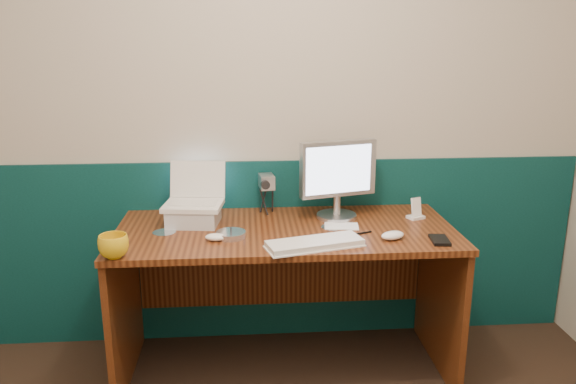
{
  "coord_description": "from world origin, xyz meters",
  "views": [
    {
      "loc": [
        -0.05,
        -1.13,
        1.62
      ],
      "look_at": [
        0.13,
        1.23,
        0.97
      ],
      "focal_mm": 35.0,
      "sensor_mm": 36.0,
      "label": 1
    }
  ],
  "objects": [
    {
      "name": "laptop",
      "position": [
        -0.31,
        1.48,
        0.95
      ],
      "size": [
        0.3,
        0.24,
        0.23
      ],
      "primitive_type": null,
      "rotation": [
        0.0,
        0.0,
        -0.12
      ],
      "color": "white",
      "rests_on": "laptop_riser"
    },
    {
      "name": "desk",
      "position": [
        0.13,
        1.38,
        0.38
      ],
      "size": [
        1.6,
        0.7,
        0.75
      ],
      "primitive_type": "cube",
      "color": "#3D1A0B",
      "rests_on": "ground"
    },
    {
      "name": "pen",
      "position": [
        0.45,
        1.27,
        0.75
      ],
      "size": [
        0.14,
        0.06,
        0.01
      ],
      "primitive_type": "cylinder",
      "rotation": [
        0.0,
        1.57,
        0.35
      ],
      "color": "black",
      "rests_on": "desk"
    },
    {
      "name": "dock",
      "position": [
        0.79,
        1.48,
        0.76
      ],
      "size": [
        0.09,
        0.09,
        0.01
      ],
      "primitive_type": "cube",
      "rotation": [
        0.0,
        0.0,
        0.42
      ],
      "color": "white",
      "rests_on": "desk"
    },
    {
      "name": "camcorder",
      "position": [
        0.05,
        1.63,
        0.86
      ],
      "size": [
        0.11,
        0.15,
        0.21
      ],
      "primitive_type": null,
      "rotation": [
        0.0,
        0.0,
        0.13
      ],
      "color": "silver",
      "rests_on": "desk"
    },
    {
      "name": "cd_loose_b",
      "position": [
        0.35,
        1.38,
        0.75
      ],
      "size": [
        0.11,
        0.11,
        0.0
      ],
      "primitive_type": "cylinder",
      "color": "silver",
      "rests_on": "desk"
    },
    {
      "name": "laptop_riser",
      "position": [
        -0.31,
        1.48,
        0.79
      ],
      "size": [
        0.26,
        0.23,
        0.08
      ],
      "primitive_type": "cube",
      "rotation": [
        0.0,
        0.0,
        -0.12
      ],
      "color": "silver",
      "rests_on": "desk"
    },
    {
      "name": "cd_loose_a",
      "position": [
        -0.44,
        1.37,
        0.75
      ],
      "size": [
        0.11,
        0.11,
        0.0
      ],
      "primitive_type": "cylinder",
      "color": "silver",
      "rests_on": "desk"
    },
    {
      "name": "mug",
      "position": [
        -0.6,
        1.07,
        0.8
      ],
      "size": [
        0.16,
        0.16,
        0.1
      ],
      "primitive_type": "imported",
      "rotation": [
        0.0,
        0.0,
        -0.34
      ],
      "color": "gold",
      "rests_on": "desk"
    },
    {
      "name": "mouse_left",
      "position": [
        -0.19,
        1.24,
        0.77
      ],
      "size": [
        0.1,
        0.07,
        0.03
      ],
      "primitive_type": "ellipsoid",
      "rotation": [
        0.0,
        0.0,
        -0.1
      ],
      "color": "white",
      "rests_on": "desk"
    },
    {
      "name": "wainscot",
      "position": [
        0.0,
        1.74,
        0.5
      ],
      "size": [
        3.48,
        0.02,
        1.0
      ],
      "primitive_type": "cube",
      "color": "#072F2F",
      "rests_on": "ground"
    },
    {
      "name": "cd_spindle",
      "position": [
        -0.13,
        1.27,
        0.76
      ],
      "size": [
        0.13,
        0.13,
        0.03
      ],
      "primitive_type": "cylinder",
      "color": "silver",
      "rests_on": "desk"
    },
    {
      "name": "pda",
      "position": [
        0.8,
        1.15,
        0.76
      ],
      "size": [
        0.09,
        0.13,
        0.01
      ],
      "primitive_type": "cube",
      "rotation": [
        0.0,
        0.0,
        -0.1
      ],
      "color": "black",
      "rests_on": "desk"
    },
    {
      "name": "mouse_right",
      "position": [
        0.6,
        1.19,
        0.77
      ],
      "size": [
        0.13,
        0.1,
        0.04
      ],
      "primitive_type": "ellipsoid",
      "rotation": [
        0.0,
        0.0,
        0.37
      ],
      "color": "white",
      "rests_on": "desk"
    },
    {
      "name": "music_player",
      "position": [
        0.79,
        1.48,
        0.81
      ],
      "size": [
        0.06,
        0.05,
        0.09
      ],
      "primitive_type": "cube",
      "rotation": [
        -0.17,
        0.0,
        0.42
      ],
      "color": "white",
      "rests_on": "dock"
    },
    {
      "name": "back_wall",
      "position": [
        0.0,
        1.75,
        1.25
      ],
      "size": [
        3.5,
        0.04,
        2.5
      ],
      "primitive_type": "cube",
      "color": "#BCB19F",
      "rests_on": "ground"
    },
    {
      "name": "monitor",
      "position": [
        0.4,
        1.53,
        0.94
      ],
      "size": [
        0.4,
        0.21,
        0.39
      ],
      "primitive_type": null,
      "rotation": [
        0.0,
        0.0,
        0.26
      ],
      "color": "#BABABF",
      "rests_on": "desk"
    },
    {
      "name": "keyboard",
      "position": [
        0.24,
        1.13,
        0.76
      ],
      "size": [
        0.44,
        0.24,
        0.02
      ],
      "primitive_type": "cube",
      "rotation": [
        0.0,
        0.0,
        0.26
      ],
      "color": "white",
      "rests_on": "desk"
    },
    {
      "name": "papers",
      "position": [
        0.4,
        1.39,
        0.75
      ],
      "size": [
        0.17,
        0.13,
        0.0
      ],
      "primitive_type": "cube",
      "rotation": [
        0.0,
        0.0,
        -0.13
      ],
      "color": "white",
      "rests_on": "desk"
    }
  ]
}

